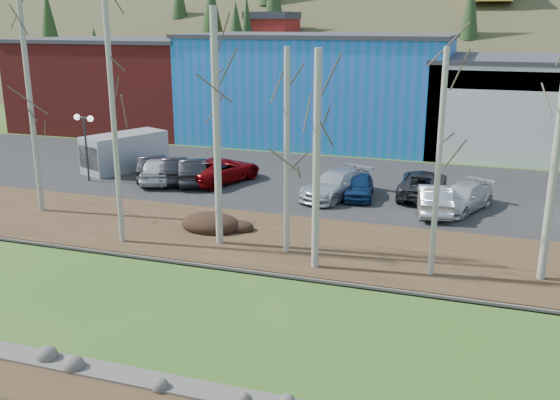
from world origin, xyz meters
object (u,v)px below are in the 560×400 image
(car_3, at_px, (336,184))
(van_grey, at_px, (122,152))
(car_1, at_px, (174,169))
(car_2, at_px, (221,170))
(car_7, at_px, (462,197))
(car_0, at_px, (159,169))
(street_lamp, at_px, (85,129))
(car_5, at_px, (434,199))
(car_9, at_px, (193,171))
(car_6, at_px, (423,184))
(car_4, at_px, (359,186))
(car_8, at_px, (152,167))

(car_3, distance_m, van_grey, 14.52)
(car_1, xyz_separation_m, car_2, (2.71, 0.70, -0.01))
(car_2, relative_size, car_7, 1.16)
(car_0, xyz_separation_m, car_3, (10.70, -0.03, -0.05))
(street_lamp, bearing_deg, car_3, 19.85)
(street_lamp, height_order, car_1, street_lamp)
(car_5, distance_m, car_9, 13.98)
(car_6, bearing_deg, street_lamp, 7.39)
(car_6, xyz_separation_m, car_7, (2.14, -1.96, -0.05))
(car_4, bearing_deg, car_3, -170.02)
(van_grey, bearing_deg, car_6, 22.72)
(car_7, xyz_separation_m, car_8, (-17.86, 0.68, 0.08))
(car_1, height_order, car_9, same)
(car_7, bearing_deg, car_3, -159.36)
(car_4, xyz_separation_m, car_7, (5.36, -0.66, 0.02))
(car_5, xyz_separation_m, car_8, (-16.55, 1.54, 0.02))
(car_0, bearing_deg, car_4, 161.32)
(car_5, height_order, car_8, car_8)
(car_2, height_order, car_8, car_8)
(car_1, relative_size, car_2, 0.85)
(car_7, height_order, car_9, car_9)
(car_0, distance_m, car_6, 15.17)
(van_grey, bearing_deg, street_lamp, -72.55)
(car_2, height_order, car_7, car_2)
(car_7, distance_m, car_8, 17.87)
(car_1, distance_m, car_6, 14.32)
(street_lamp, distance_m, car_8, 4.42)
(car_4, height_order, car_5, car_5)
(car_6, bearing_deg, car_4, 20.86)
(car_8, bearing_deg, van_grey, -53.45)
(car_3, height_order, car_6, car_3)
(street_lamp, bearing_deg, car_6, 23.80)
(car_0, relative_size, car_4, 1.22)
(car_3, distance_m, car_4, 1.23)
(car_0, height_order, car_1, car_0)
(car_6, xyz_separation_m, van_grey, (-18.77, 0.29, 0.44))
(car_3, xyz_separation_m, car_5, (5.22, -1.13, -0.01))
(car_3, relative_size, car_9, 1.13)
(car_2, relative_size, car_4, 1.39)
(car_8, distance_m, car_9, 2.66)
(car_2, bearing_deg, car_7, -166.34)
(car_2, distance_m, car_3, 7.25)
(car_8, bearing_deg, car_9, 153.75)
(car_3, height_order, van_grey, van_grey)
(street_lamp, height_order, car_8, street_lamp)
(street_lamp, relative_size, car_5, 0.91)
(car_2, xyz_separation_m, car_5, (12.39, -2.24, -0.01))
(car_6, xyz_separation_m, car_8, (-15.72, -1.28, 0.02))
(car_4, xyz_separation_m, car_9, (-9.84, 0.02, 0.09))
(car_2, xyz_separation_m, van_grey, (-7.21, 0.87, 0.42))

